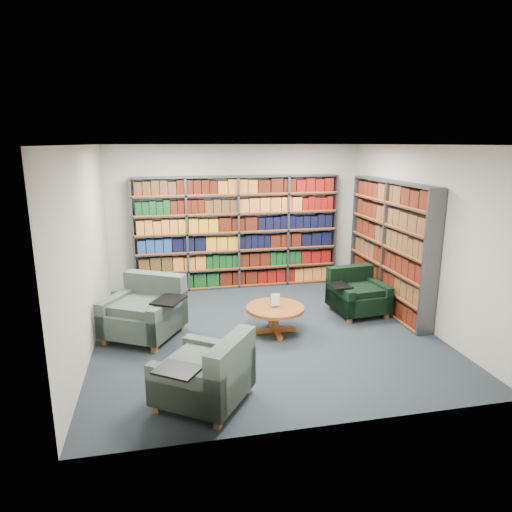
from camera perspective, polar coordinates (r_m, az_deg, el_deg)
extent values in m
cube|color=#1C242C|center=(7.14, 1.01, -9.39)|extent=(5.00, 5.00, 0.01)
cube|color=white|center=(6.56, 1.11, 13.78)|extent=(5.00, 5.00, 0.01)
cube|color=#B3B1A4|center=(9.13, -2.47, 4.96)|extent=(5.00, 0.01, 2.80)
cube|color=#B3B1A4|center=(4.39, 8.41, -5.14)|extent=(5.00, 0.01, 2.80)
cube|color=#B3B1A4|center=(6.63, -20.56, 0.63)|extent=(0.01, 5.00, 2.80)
cube|color=#B3B1A4|center=(7.66, 19.66, 2.41)|extent=(0.01, 5.00, 2.80)
cube|color=#47494F|center=(9.02, -2.28, 2.92)|extent=(4.00, 0.28, 2.20)
cube|color=silver|center=(9.15, -2.42, 3.07)|extent=(4.00, 0.02, 2.20)
cube|color=#D84C0A|center=(8.89, -2.14, 2.76)|extent=(4.00, 0.01, 2.20)
cube|color=#670B08|center=(9.24, -2.23, -2.70)|extent=(3.88, 0.21, 0.29)
cube|color=#4A2E18|center=(9.14, -2.25, -0.50)|extent=(3.88, 0.21, 0.29)
cube|color=navy|center=(9.06, -2.27, 1.75)|extent=(3.88, 0.21, 0.29)
cube|color=orange|center=(8.99, -2.29, 4.03)|extent=(3.88, 0.21, 0.29)
cube|color=#0B3815|center=(8.93, -2.32, 6.35)|extent=(3.88, 0.21, 0.29)
cube|color=#4A2E18|center=(8.89, -2.34, 8.69)|extent=(3.88, 0.21, 0.29)
cube|color=#47494F|center=(8.15, 16.33, 1.16)|extent=(0.28, 2.50, 2.20)
cube|color=silver|center=(8.21, 17.13, 1.20)|extent=(0.02, 2.50, 2.20)
cube|color=#D84C0A|center=(8.09, 15.51, 1.12)|extent=(0.02, 2.50, 2.20)
cube|color=#3E1208|center=(8.39, 15.90, -4.99)|extent=(0.21, 2.38, 0.29)
cube|color=#3E1208|center=(8.28, 16.07, -2.59)|extent=(0.21, 2.38, 0.29)
cube|color=#4A2E18|center=(8.19, 16.24, -0.13)|extent=(0.21, 2.38, 0.29)
cube|color=#3E1208|center=(8.11, 16.41, 2.39)|extent=(0.21, 2.38, 0.29)
cube|color=#3E1208|center=(8.05, 16.59, 4.94)|extent=(0.21, 2.38, 0.29)
cube|color=#3E1208|center=(8.00, 16.77, 7.53)|extent=(0.21, 2.38, 0.29)
cube|color=#012137|center=(7.03, -13.87, -7.69)|extent=(1.34, 1.34, 0.35)
cube|color=#012137|center=(7.26, -12.40, -5.07)|extent=(0.96, 0.67, 0.78)
cube|color=#012137|center=(7.21, -16.73, -6.57)|extent=(0.62, 0.93, 0.52)
cube|color=#012137|center=(6.80, -10.91, -7.49)|extent=(0.62, 0.93, 0.52)
cube|color=black|center=(6.63, -10.83, -5.44)|extent=(0.56, 0.60, 0.03)
cube|color=brown|center=(7.02, -18.34, -10.04)|extent=(0.10, 0.10, 0.11)
cube|color=brown|center=(6.61, -12.56, -11.20)|extent=(0.10, 0.10, 0.11)
cube|color=brown|center=(7.63, -14.79, -7.83)|extent=(0.10, 0.10, 0.11)
cube|color=brown|center=(7.25, -9.34, -8.72)|extent=(0.10, 0.10, 0.11)
cube|color=black|center=(7.95, 12.65, -5.39)|extent=(0.90, 0.90, 0.29)
cube|color=black|center=(8.15, 11.60, -3.47)|extent=(0.84, 0.26, 0.66)
cube|color=black|center=(7.76, 10.43, -5.18)|extent=(0.21, 0.84, 0.44)
cube|color=black|center=(8.10, 14.84, -4.60)|extent=(0.21, 0.84, 0.44)
cube|color=black|center=(7.62, 10.36, -3.62)|extent=(0.35, 0.43, 0.02)
cube|color=brown|center=(7.57, 11.60, -7.87)|extent=(0.07, 0.07, 0.09)
cube|color=brown|center=(7.91, 15.97, -7.17)|extent=(0.07, 0.07, 0.09)
cube|color=brown|center=(8.14, 9.29, -6.21)|extent=(0.07, 0.07, 0.09)
cube|color=brown|center=(8.45, 13.45, -5.64)|extent=(0.07, 0.07, 0.09)
cube|color=#012137|center=(5.27, -6.61, -15.29)|extent=(1.24, 1.24, 0.32)
cube|color=#012137|center=(5.03, -3.11, -14.15)|extent=(0.67, 0.85, 0.71)
cube|color=#012137|center=(5.53, -4.68, -12.86)|extent=(0.81, 0.62, 0.48)
cube|color=#012137|center=(4.95, -8.84, -16.38)|extent=(0.81, 0.62, 0.48)
cube|color=black|center=(4.82, -9.79, -13.86)|extent=(0.55, 0.53, 0.02)
cube|color=brown|center=(5.81, -7.99, -14.71)|extent=(0.10, 0.10, 0.10)
cube|color=brown|center=(5.29, -12.23, -18.07)|extent=(0.10, 0.10, 0.10)
cube|color=brown|center=(5.52, -1.14, -16.27)|extent=(0.10, 0.10, 0.10)
cube|color=brown|center=(4.96, -4.79, -20.16)|extent=(0.10, 0.10, 0.10)
cylinder|color=brown|center=(6.95, 2.41, -6.55)|extent=(0.88, 0.88, 0.05)
cylinder|color=brown|center=(7.02, 2.40, -8.05)|extent=(0.12, 0.12, 0.35)
cube|color=brown|center=(7.08, 2.39, -9.23)|extent=(0.64, 0.08, 0.06)
cube|color=brown|center=(7.08, 2.39, -9.23)|extent=(0.08, 0.64, 0.06)
cube|color=black|center=(6.94, 2.42, -6.32)|extent=(0.10, 0.05, 0.01)
cube|color=white|center=(6.90, 2.43, -5.52)|extent=(0.14, 0.01, 0.20)
cube|color=#145926|center=(6.91, 2.41, -5.50)|extent=(0.15, 0.00, 0.21)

